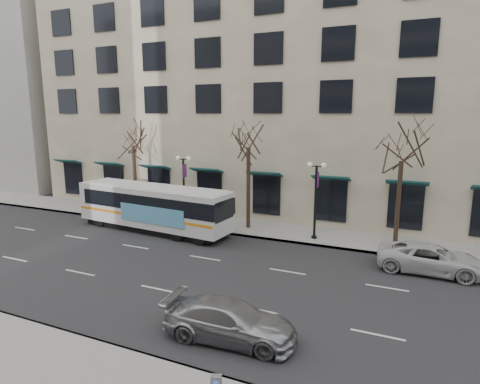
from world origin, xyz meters
The scene contains 12 objects.
ground centered at (0.00, 0.00, 0.00)m, with size 160.00×160.00×0.00m, color black.
sidewalk_far centered at (5.00, 9.00, 0.07)m, with size 80.00×4.00×0.15m, color gray.
building_hotel centered at (-2.00, 21.00, 12.00)m, with size 40.00×20.00×24.00m, color tan.
building_far_upblock centered at (-38.00, 21.00, 14.00)m, with size 28.00×20.00×28.00m, color #999993.
tree_far_left centered at (-10.00, 8.80, 6.70)m, with size 3.60×3.60×8.34m.
tree_far_mid centered at (0.00, 8.80, 6.91)m, with size 3.60×3.60×8.55m.
tree_far_right centered at (10.00, 8.80, 6.42)m, with size 3.60×3.60×8.06m.
lamp_post_left centered at (-4.99, 8.20, 2.94)m, with size 1.22×0.45×5.21m.
lamp_post_right centered at (5.01, 8.20, 2.94)m, with size 1.22×0.45×5.21m.
city_bus centered at (-6.05, 5.79, 1.78)m, with size 12.20×3.67×3.26m.
silver_car centered at (4.98, -4.80, 0.73)m, with size 2.04×5.01×1.45m, color #A1A4A8.
white_pickup centered at (11.94, 5.33, 0.75)m, with size 2.48×5.38×1.50m, color silver.
Camera 1 is at (10.85, -17.12, 8.24)m, focal length 30.00 mm.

